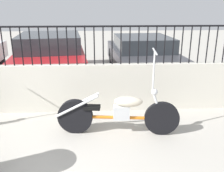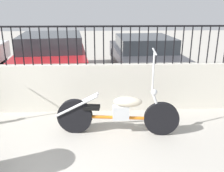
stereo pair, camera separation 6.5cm
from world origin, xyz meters
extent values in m
cube|color=beige|center=(0.00, 3.10, 0.50)|extent=(9.47, 0.18, 1.00)
cylinder|color=black|center=(-0.36, 3.10, 1.39)|extent=(0.02, 0.02, 0.78)
cylinder|color=black|center=(-0.18, 3.10, 1.39)|extent=(0.02, 0.02, 0.78)
cylinder|color=black|center=(0.00, 3.10, 1.39)|extent=(0.02, 0.02, 0.78)
cylinder|color=black|center=(0.18, 3.10, 1.39)|extent=(0.02, 0.02, 0.78)
cylinder|color=black|center=(0.36, 3.10, 1.39)|extent=(0.02, 0.02, 0.78)
cylinder|color=black|center=(0.54, 3.10, 1.39)|extent=(0.02, 0.02, 0.78)
cylinder|color=black|center=(0.71, 3.10, 1.39)|extent=(0.02, 0.02, 0.78)
cylinder|color=black|center=(0.89, 3.10, 1.39)|extent=(0.02, 0.02, 0.78)
cylinder|color=black|center=(1.07, 3.10, 1.39)|extent=(0.02, 0.02, 0.78)
cylinder|color=black|center=(1.25, 3.10, 1.39)|extent=(0.02, 0.02, 0.78)
cylinder|color=black|center=(1.43, 3.10, 1.39)|extent=(0.02, 0.02, 0.78)
cylinder|color=black|center=(1.61, 3.10, 1.39)|extent=(0.02, 0.02, 0.78)
cylinder|color=black|center=(1.79, 3.10, 1.39)|extent=(0.02, 0.02, 0.78)
cylinder|color=black|center=(1.96, 3.10, 1.39)|extent=(0.02, 0.02, 0.78)
cylinder|color=black|center=(2.14, 3.10, 1.39)|extent=(0.02, 0.02, 0.78)
cylinder|color=black|center=(2.32, 3.10, 1.39)|extent=(0.02, 0.02, 0.78)
cylinder|color=black|center=(2.50, 3.10, 1.39)|extent=(0.02, 0.02, 0.78)
cylinder|color=black|center=(2.68, 3.10, 1.39)|extent=(0.02, 0.02, 0.78)
cylinder|color=black|center=(2.86, 3.10, 1.39)|extent=(0.02, 0.02, 0.78)
cylinder|color=black|center=(3.04, 3.10, 1.39)|extent=(0.02, 0.02, 0.78)
cylinder|color=black|center=(3.21, 3.10, 1.39)|extent=(0.02, 0.02, 0.78)
cylinder|color=black|center=(3.39, 3.10, 1.39)|extent=(0.02, 0.02, 0.78)
cylinder|color=black|center=(3.57, 3.10, 1.39)|extent=(0.02, 0.02, 0.78)
cylinder|color=black|center=(3.75, 3.10, 1.39)|extent=(0.02, 0.02, 0.78)
cylinder|color=black|center=(3.93, 3.10, 1.39)|extent=(0.02, 0.02, 0.78)
cylinder|color=black|center=(0.00, 3.10, 1.76)|extent=(9.47, 0.04, 0.04)
cylinder|color=black|center=(2.57, 1.95, 0.30)|extent=(0.60, 0.14, 0.60)
cylinder|color=black|center=(1.08, 2.12, 0.30)|extent=(0.62, 0.19, 0.61)
cylinder|color=orange|center=(1.83, 2.04, 0.30)|extent=(1.38, 0.21, 0.06)
cube|color=silver|center=(1.88, 2.03, 0.40)|extent=(0.28, 0.18, 0.24)
ellipsoid|color=beige|center=(2.00, 2.02, 0.60)|extent=(0.51, 0.25, 0.18)
cube|color=black|center=(1.38, 2.09, 0.48)|extent=(0.30, 0.19, 0.06)
cylinder|color=silver|center=(2.48, 1.96, 0.55)|extent=(0.22, 0.07, 0.51)
sphere|color=silver|center=(2.42, 1.97, 0.78)|extent=(0.11, 0.11, 0.11)
cylinder|color=silver|center=(2.40, 1.97, 1.13)|extent=(0.03, 0.03, 0.66)
cylinder|color=silver|center=(2.40, 1.97, 1.46)|extent=(0.09, 0.52, 0.03)
cylinder|color=silver|center=(1.12, 2.05, 0.52)|extent=(0.75, 0.13, 0.43)
cylinder|color=silver|center=(1.14, 2.19, 0.52)|extent=(0.75, 0.13, 0.43)
cylinder|color=black|center=(-2.03, 7.27, 0.32)|extent=(0.16, 0.65, 0.64)
cylinder|color=black|center=(-0.92, 6.79, 0.32)|extent=(0.18, 0.65, 0.64)
cylinder|color=black|center=(0.84, 6.99, 0.32)|extent=(0.18, 0.65, 0.64)
cylinder|color=black|center=(-0.62, 4.22, 0.32)|extent=(0.18, 0.65, 0.64)
cylinder|color=black|center=(1.13, 4.42, 0.32)|extent=(0.18, 0.65, 0.64)
cube|color=#AD191E|center=(0.11, 5.61, 0.58)|extent=(2.33, 4.35, 0.67)
cube|color=#2D3338|center=(0.13, 5.40, 1.14)|extent=(1.90, 2.18, 0.45)
cylinder|color=black|center=(2.00, 7.24, 0.32)|extent=(0.14, 0.64, 0.64)
cylinder|color=black|center=(3.69, 7.32, 0.32)|extent=(0.14, 0.64, 0.64)
cylinder|color=black|center=(2.13, 4.76, 0.32)|extent=(0.14, 0.64, 0.64)
cylinder|color=black|center=(3.81, 4.84, 0.32)|extent=(0.14, 0.64, 0.64)
cube|color=#38383D|center=(2.91, 6.04, 0.52)|extent=(2.00, 4.09, 0.57)
cube|color=#2D3338|center=(2.92, 5.84, 1.01)|extent=(1.71, 2.00, 0.42)
camera|label=1|loc=(1.48, -1.89, 2.17)|focal=40.00mm
camera|label=2|loc=(1.55, -1.89, 2.17)|focal=40.00mm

